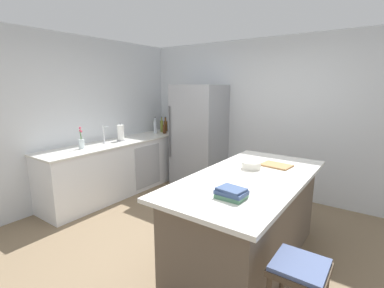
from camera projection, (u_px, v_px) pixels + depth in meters
ground_plane at (193, 251)px, 3.13m from camera, size 7.20×7.20×0.00m
wall_rear at (271, 118)px, 4.66m from camera, size 6.00×0.10×2.60m
wall_left at (64, 121)px, 4.26m from camera, size 0.10×6.00×2.60m
counter_run_left at (120, 167)px, 4.81m from camera, size 0.67×2.75×0.90m
kitchen_island at (248, 218)px, 2.89m from camera, size 1.02×2.10×0.93m
refrigerator at (199, 136)px, 5.08m from camera, size 0.86×0.74×1.85m
bar_stool at (299, 279)px, 1.87m from camera, size 0.36×0.36×0.68m
sink_faucet at (105, 134)px, 4.51m from camera, size 0.15×0.05×0.30m
flower_vase at (81, 142)px, 4.15m from camera, size 0.09×0.09×0.33m
paper_towel_roll at (121, 133)px, 4.74m from camera, size 0.14×0.14×0.31m
whiskey_bottle at (166, 126)px, 5.73m from camera, size 0.08×0.08×0.30m
olive_oil_bottle at (162, 126)px, 5.65m from camera, size 0.06×0.06×0.31m
syrup_bottle at (165, 129)px, 5.49m from camera, size 0.07×0.07×0.25m
soda_bottle at (155, 127)px, 5.51m from camera, size 0.07×0.07×0.33m
cookbook_stack at (231, 193)px, 2.25m from camera, size 0.24×0.19×0.09m
mixing_bowl at (251, 165)px, 3.05m from camera, size 0.21×0.21×0.08m
cutting_board at (276, 165)px, 3.15m from camera, size 0.34×0.27×0.02m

